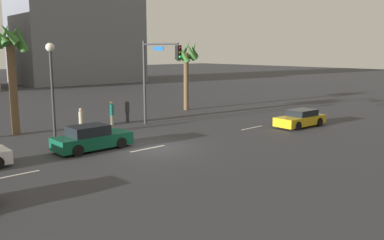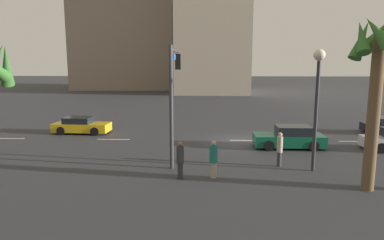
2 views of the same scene
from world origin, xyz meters
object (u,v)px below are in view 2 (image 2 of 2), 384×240
at_px(traffic_signal, 174,85).
at_px(pedestrian_2, 280,148).
at_px(building_0, 126,35).
at_px(pedestrian_1, 214,158).
at_px(car_0, 81,126).
at_px(palm_tree_2, 377,65).
at_px(pedestrian_0, 180,159).
at_px(streetlamp, 318,87).
at_px(car_1, 290,138).

distance_m(traffic_signal, pedestrian_2, 6.56).
bearing_deg(building_0, pedestrian_1, 102.90).
bearing_deg(car_0, traffic_signal, 137.26).
relative_size(palm_tree_2, building_0, 0.34).
bearing_deg(traffic_signal, car_0, -42.74).
height_order(traffic_signal, pedestrian_1, traffic_signal).
height_order(pedestrian_0, pedestrian_1, pedestrian_1).
bearing_deg(traffic_signal, streetlamp, 167.91).
xyz_separation_m(pedestrian_2, palm_tree_2, (-3.10, 3.26, 4.37)).
height_order(pedestrian_2, palm_tree_2, palm_tree_2).
distance_m(pedestrian_2, building_0, 59.90).
relative_size(streetlamp, pedestrian_1, 3.36).
bearing_deg(streetlamp, pedestrian_1, 14.10).
bearing_deg(building_0, pedestrian_2, 106.72).
bearing_deg(car_0, building_0, -81.67).
relative_size(car_0, palm_tree_2, 0.58).
relative_size(car_1, pedestrian_1, 2.44).
bearing_deg(streetlamp, traffic_signal, -12.09).
relative_size(pedestrian_0, pedestrian_2, 0.98).
distance_m(car_0, streetlamp, 17.87).
height_order(car_1, pedestrian_1, pedestrian_1).
bearing_deg(pedestrian_2, pedestrian_1, 28.96).
relative_size(car_1, palm_tree_2, 0.60).
relative_size(pedestrian_1, pedestrian_2, 0.99).
distance_m(streetlamp, pedestrian_1, 6.21).
distance_m(car_0, palm_tree_2, 20.73).
height_order(pedestrian_0, palm_tree_2, palm_tree_2).
relative_size(car_0, pedestrian_2, 2.36).
bearing_deg(pedestrian_1, palm_tree_2, 168.79).
xyz_separation_m(pedestrian_0, pedestrian_1, (-1.57, -0.20, -0.01)).
bearing_deg(car_0, pedestrian_2, 148.89).
distance_m(pedestrian_1, pedestrian_2, 4.03).
bearing_deg(traffic_signal, pedestrian_0, 100.10).
height_order(pedestrian_2, building_0, building_0).
xyz_separation_m(car_1, streetlamp, (-0.06, 4.77, 3.61)).
bearing_deg(building_0, streetlamp, 107.89).
bearing_deg(car_0, car_1, 164.85).
bearing_deg(pedestrian_2, streetlamp, 156.75).
relative_size(car_1, streetlamp, 0.73).
bearing_deg(pedestrian_0, streetlamp, -167.45).
xyz_separation_m(traffic_signal, pedestrian_2, (-5.64, 0.87, -3.25)).
height_order(traffic_signal, pedestrian_2, traffic_signal).
bearing_deg(car_0, pedestrian_1, 134.69).
distance_m(car_1, streetlamp, 5.98).
bearing_deg(traffic_signal, car_1, -155.71).
distance_m(streetlamp, building_0, 60.62).
xyz_separation_m(car_1, pedestrian_1, (5.03, 6.04, 0.29)).
height_order(car_0, building_0, building_0).
bearing_deg(car_1, streetlamp, 90.72).
bearing_deg(pedestrian_0, car_1, -136.57).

